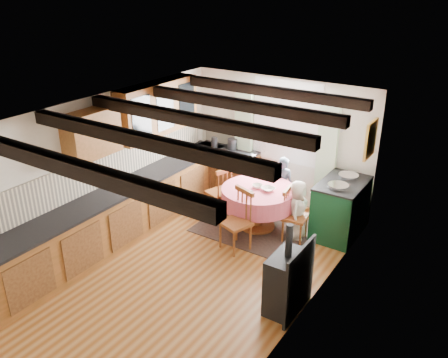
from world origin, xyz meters
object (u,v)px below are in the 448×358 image
Objects in this scene: cup at (250,194)px; chair_right at (295,215)px; child_far at (282,185)px; aga_range at (340,208)px; child_right at (297,210)px; dining_table at (258,209)px; chair_left at (219,191)px; cast_iron_stove at (287,268)px; chair_near at (235,221)px.

chair_right is at bearing 25.07° from cup.
child_far is 1.09m from cup.
child_right reaches higher than aga_range.
chair_left is (-0.84, 0.07, 0.10)m from dining_table.
cast_iron_stove reaches higher than chair_left.
dining_table is 0.79m from chair_near.
cast_iron_stove is 1.23× the size of child_right.
child_far is (0.93, 0.67, 0.08)m from chair_left.
child_right is at bearing 126.98° from child_far.
chair_left is 0.86× the size of child_far.
chair_right is at bearing 111.47° from cast_iron_stove.
dining_table is 2.16m from cast_iron_stove.
child_right is (-0.66, 1.74, -0.12)m from cast_iron_stove.
child_right reaches higher than dining_table.
chair_left reaches higher than chair_right.
chair_right is 1.79m from cast_iron_stove.
chair_left is at bearing 175.40° from dining_table.
cup is at bearing 107.77° from chair_right.
chair_left is 0.76× the size of cast_iron_stove.
chair_left is 1.00m from cup.
aga_range is (1.22, 1.36, -0.02)m from chair_near.
aga_range reaches higher than chair_right.
chair_near is 1.11× the size of chair_right.
cast_iron_stove is (0.11, -2.25, 0.14)m from aga_range.
child_far reaches higher than dining_table.
child_far reaches higher than child_right.
child_right is (0.67, 0.85, 0.01)m from chair_near.
aga_range is 0.96× the size of child_far.
dining_table is 14.11× the size of cup.
dining_table is 0.99× the size of cast_iron_stove.
cast_iron_stove is 1.87m from child_right.
chair_near is 1.21m from chair_left.
child_right is at bearing 30.67° from cup.
child_far reaches higher than chair_near.
chair_near reaches higher than chair_right.
cup is (0.02, -0.32, 0.42)m from dining_table.
child_far is (-0.61, 0.75, 0.10)m from chair_right.
aga_range is 1.03× the size of child_right.
cast_iron_stove is (2.20, -1.74, 0.15)m from chair_left.
child_right is at bearing 110.81° from cast_iron_stove.
cup reaches higher than dining_table.
chair_left is at bearing 155.16° from chair_near.
dining_table is 0.71m from child_right.
chair_right is at bearing -0.44° from dining_table.
child_far is at bearing 117.77° from cast_iron_stove.
cast_iron_stove reaches higher than chair_near.
cup is at bearing 85.15° from chair_left.
chair_right is 0.97m from child_far.
cast_iron_stove is at bearing -165.83° from chair_right.
aga_range is at bearing 167.14° from child_far.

